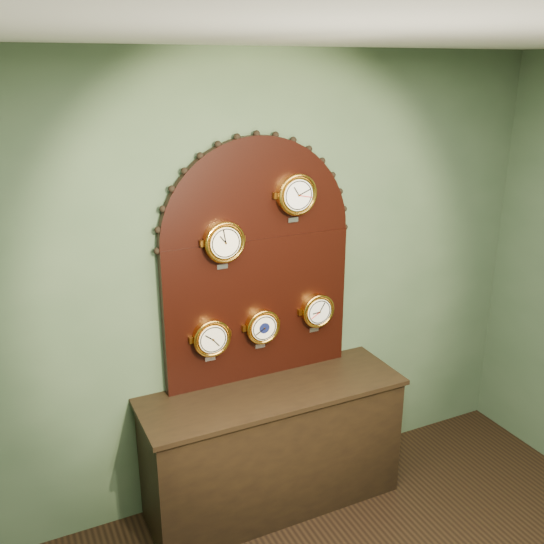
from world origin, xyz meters
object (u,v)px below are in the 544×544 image
roman_clock (224,242)px  hygrometer (211,338)px  barometer (262,326)px  display_board (258,255)px  tide_clock (317,310)px  arabic_clock (296,194)px  shop_counter (273,449)px

roman_clock → hygrometer: bearing=179.8°
barometer → display_board: bearing=87.6°
tide_clock → arabic_clock: bearing=-179.8°
arabic_clock → hygrometer: 0.98m
hygrometer → tide_clock: 0.72m
roman_clock → arabic_clock: 0.51m
barometer → hygrometer: bearing=-180.0°
tide_clock → display_board: bearing=170.1°
shop_counter → barometer: (-0.00, 0.15, 0.79)m
hygrometer → tide_clock: size_ratio=1.04×
hygrometer → tide_clock: (0.72, 0.00, 0.05)m
hygrometer → barometer: barometer is taller
arabic_clock → roman_clock: bearing=180.0°
shop_counter → arabic_clock: bearing=34.8°
hygrometer → barometer: bearing=0.0°
display_board → arabic_clock: 0.43m
shop_counter → barometer: size_ratio=5.90×
display_board → tide_clock: bearing=-9.9°
arabic_clock → tide_clock: (0.16, 0.00, -0.76)m
roman_clock → shop_counter: bearing=-32.7°
roman_clock → barometer: roman_clock is taller
arabic_clock → tide_clock: size_ratio=1.09×
roman_clock → hygrometer: 0.58m
display_board → roman_clock: 0.28m
display_board → arabic_clock: size_ratio=5.12×
shop_counter → arabic_clock: 1.61m
shop_counter → hygrometer: hygrometer is taller
barometer → roman_clock: bearing=-179.9°
display_board → hygrometer: size_ratio=5.41×
display_board → hygrometer: bearing=-168.7°
roman_clock → arabic_clock: arabic_clock is taller
shop_counter → display_board: size_ratio=1.05×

